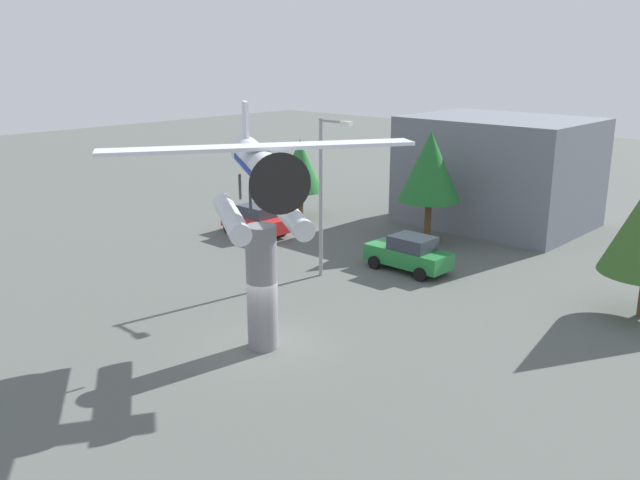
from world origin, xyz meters
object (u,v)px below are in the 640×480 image
at_px(tree_west, 300,166).
at_px(floatplane_monument, 260,178).
at_px(streetlight_primary, 324,186).
at_px(tree_east, 430,167).
at_px(storefront_building, 498,171).
at_px(car_mid_green, 409,253).
at_px(car_near_red, 256,220).
at_px(display_pedestal, 262,288).

bearing_deg(tree_west, floatplane_monument, -49.14).
bearing_deg(streetlight_primary, tree_east, 87.89).
height_order(floatplane_monument, tree_east, floatplane_monument).
height_order(storefront_building, tree_east, storefront_building).
bearing_deg(streetlight_primary, floatplane_monument, -62.29).
xyz_separation_m(streetlight_primary, storefront_building, (0.82, 14.69, -1.10)).
height_order(car_mid_green, storefront_building, storefront_building).
distance_m(storefront_building, tree_east, 6.69).
bearing_deg(car_mid_green, storefront_building, -81.81).
bearing_deg(storefront_building, tree_east, -94.53).
xyz_separation_m(car_near_red, storefront_building, (8.77, 11.92, 2.36)).
relative_size(car_near_red, tree_west, 0.85).
height_order(display_pedestal, tree_east, tree_east).
distance_m(car_near_red, tree_west, 5.60).
xyz_separation_m(storefront_building, tree_west, (-9.96, -7.02, 0.06)).
bearing_deg(streetlight_primary, car_near_red, 160.80).
bearing_deg(tree_east, storefront_building, 85.47).
bearing_deg(display_pedestal, car_near_red, 139.30).
xyz_separation_m(floatplane_monument, car_near_red, (-11.83, 10.15, -5.33)).
relative_size(car_near_red, car_mid_green, 1.00).
xyz_separation_m(car_mid_green, tree_west, (-11.59, 4.27, 2.42)).
bearing_deg(tree_west, car_mid_green, -20.21).
bearing_deg(floatplane_monument, display_pedestal, -180.00).
relative_size(car_near_red, storefront_building, 0.40).
relative_size(display_pedestal, storefront_building, 0.44).
bearing_deg(car_mid_green, floatplane_monument, 97.56).
bearing_deg(storefront_building, streetlight_primary, -93.19).
bearing_deg(floatplane_monument, streetlight_primary, 150.12).
xyz_separation_m(car_near_red, streetlight_primary, (7.95, -2.77, 3.46)).
xyz_separation_m(tree_west, tree_east, (9.44, 0.43, 0.97)).
xyz_separation_m(floatplane_monument, tree_west, (-13.02, 15.05, -2.91)).
xyz_separation_m(car_mid_green, streetlight_primary, (-2.44, -3.41, 3.46)).
distance_m(display_pedestal, floatplane_monument, 3.94).
distance_m(floatplane_monument, car_mid_green, 12.11).
xyz_separation_m(car_near_red, tree_east, (8.25, 5.33, 3.39)).
relative_size(tree_west, tree_east, 0.81).
xyz_separation_m(streetlight_primary, tree_west, (-9.14, 7.67, -1.04)).
relative_size(display_pedestal, floatplane_monument, 0.48).
relative_size(display_pedestal, tree_east, 0.74).
bearing_deg(display_pedestal, storefront_building, 97.63).
bearing_deg(display_pedestal, streetlight_primary, 117.26).
bearing_deg(car_mid_green, streetlight_primary, 54.33).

